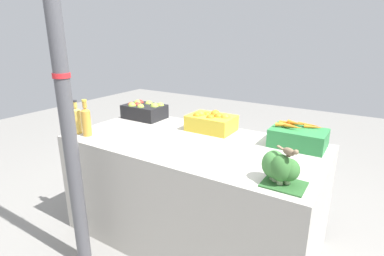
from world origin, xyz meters
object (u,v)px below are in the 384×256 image
Objects in this scene: sparrow_bird at (290,152)px; carrot_crate at (298,137)px; support_pole at (62,82)px; orange_crate at (212,122)px; juice_bottle_golden at (77,119)px; apple_crate at (144,110)px; juice_bottle_amber at (86,121)px; broccoli_pile at (279,168)px.

carrot_crate is at bearing 123.86° from sparrow_bird.
support_pole reaches higher than carrot_crate.
juice_bottle_golden reaches higher than orange_crate.
support_pole is 7.04× the size of apple_crate.
sparrow_bird is at bearing -0.56° from juice_bottle_amber.
support_pole reaches higher than juice_bottle_golden.
apple_crate is at bearing -178.06° from sparrow_bird.
carrot_crate is at bearing 94.62° from broccoli_pile.
juice_bottle_golden is (-1.57, -0.63, 0.04)m from carrot_crate.
juice_bottle_amber reaches higher than orange_crate.
juice_bottle_golden is (-0.15, -0.63, 0.04)m from apple_crate.
juice_bottle_amber is at bearing -156.44° from carrot_crate.
broccoli_pile reaches higher than orange_crate.
juice_bottle_golden reaches higher than carrot_crate.
carrot_crate is 1.69m from juice_bottle_golden.
orange_crate is at bearing 39.66° from juice_bottle_amber.
apple_crate is 1.29× the size of juice_bottle_amber.
apple_crate is 1.54× the size of broccoli_pile.
orange_crate is at bearing 35.81° from juice_bottle_golden.
juice_bottle_amber is at bearing 128.04° from support_pole.
sparrow_bird is (1.55, -0.02, 0.08)m from juice_bottle_amber.
carrot_crate is at bearing 23.56° from juice_bottle_amber.
sparrow_bird reaches higher than broccoli_pile.
support_pole is at bearing -140.16° from sparrow_bird.
support_pole is 7.04× the size of carrot_crate.
juice_bottle_amber is (-1.50, -0.01, 0.03)m from broccoli_pile.
juice_bottle_golden is 0.11m from juice_bottle_amber.
juice_bottle_amber is (-0.04, -0.63, 0.04)m from apple_crate.
sparrow_bird is at bearing 14.77° from support_pole.
apple_crate is 1.42m from carrot_crate.
juice_bottle_amber is at bearing -140.34° from orange_crate.
juice_bottle_amber is (-0.28, 0.35, -0.37)m from support_pole.
support_pole is 9.11× the size of juice_bottle_amber.
apple_crate is at bearing 103.52° from support_pole.
support_pole is at bearing -76.48° from apple_crate.
juice_bottle_amber is (-1.45, -0.63, 0.05)m from carrot_crate.
sparrow_bird reaches higher than carrot_crate.
juice_bottle_amber is at bearing -155.49° from sparrow_bird.
juice_bottle_golden is (-0.39, 0.35, -0.38)m from support_pole.
juice_bottle_amber reaches higher than carrot_crate.
sparrow_bird is (1.28, 0.34, -0.29)m from support_pole.
sparrow_bird reaches higher than apple_crate.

